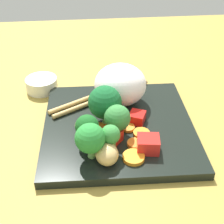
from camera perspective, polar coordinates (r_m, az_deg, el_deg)
name	(u,v)px	position (r cm, az deg, el deg)	size (l,w,h in cm)	color
ground_plane	(118,134)	(52.83, 1.13, -4.05)	(110.00, 110.00, 2.00)	olive
square_plate	(118,126)	(51.77, 1.15, -2.60)	(24.20, 24.20, 1.41)	black
rice_mound	(120,85)	(54.53, 1.51, 5.01)	(8.68, 9.02, 7.18)	white
broccoli_floret_0	(105,103)	(49.46, -1.30, 1.73)	(5.39, 5.39, 6.56)	#66AF52
broccoli_floret_1	(117,119)	(47.06, 0.97, -1.19)	(4.04, 4.04, 5.37)	#71B04C
broccoli_floret_2	(87,128)	(45.85, -4.53, -2.86)	(3.54, 3.54, 4.95)	#72A450
broccoli_floret_3	(90,139)	(42.82, -4.00, -4.88)	(4.23, 4.23, 5.83)	#76BC57
broccoli_floret_4	(111,136)	(44.05, -0.27, -4.43)	(2.81, 2.81, 4.75)	#62A249
carrot_slice_0	(141,134)	(48.65, 5.36, -4.01)	(2.57, 2.57, 0.79)	orange
carrot_slice_1	(126,118)	(51.77, 2.48, -1.13)	(2.12, 2.12, 0.74)	orange
carrot_slice_2	(134,157)	(44.84, 3.95, -8.21)	(3.16, 3.16, 0.57)	orange
carrot_slice_3	(128,128)	(50.02, 2.91, -2.85)	(2.19, 2.19, 0.47)	orange
carrot_slice_4	(135,144)	(47.05, 4.17, -5.76)	(2.31, 2.31, 0.53)	orange
carrot_slice_5	(99,129)	(49.77, -2.45, -3.08)	(3.10, 3.10, 0.43)	orange
pepper_chunk_0	(111,137)	(47.08, -0.24, -4.55)	(3.01, 2.70, 1.86)	red
pepper_chunk_1	(138,119)	(50.85, 4.68, -1.32)	(2.55, 2.42, 1.71)	red
pepper_chunk_3	(148,144)	(45.83, 6.59, -5.82)	(3.19, 2.82, 2.27)	red
chicken_piece_0	(107,154)	(43.57, -0.95, -7.63)	(3.85, 3.21, 2.85)	tan
chicken_piece_3	(84,125)	(49.46, -5.15, -2.36)	(2.94, 2.75, 1.98)	tan
chopstick_pair	(101,96)	(57.30, -2.01, 2.92)	(18.84, 12.07, 0.81)	tan
sauce_cup	(42,84)	(63.47, -12.66, 4.94)	(6.13, 6.13, 2.56)	silver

